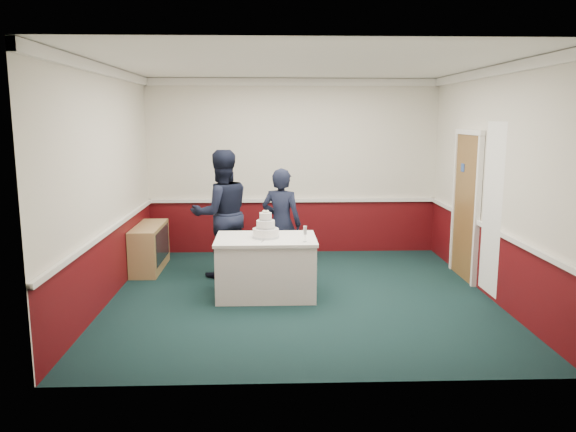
{
  "coord_description": "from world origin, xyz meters",
  "views": [
    {
      "loc": [
        -0.42,
        -7.19,
        2.36
      ],
      "look_at": [
        -0.17,
        -0.1,
        1.1
      ],
      "focal_mm": 35.0,
      "sensor_mm": 36.0,
      "label": 1
    }
  ],
  "objects_px": {
    "champagne_flute": "(305,231)",
    "person_woman": "(281,224)",
    "cake_table": "(266,266)",
    "wedding_cake": "(266,229)",
    "sideboard": "(150,247)",
    "person_man": "(222,214)",
    "cake_knife": "(263,241)"
  },
  "relations": [
    {
      "from": "cake_table",
      "to": "wedding_cake",
      "type": "bearing_deg",
      "value": 90.0
    },
    {
      "from": "sideboard",
      "to": "person_woman",
      "type": "relative_size",
      "value": 0.74
    },
    {
      "from": "cake_table",
      "to": "champagne_flute",
      "type": "distance_m",
      "value": 0.78
    },
    {
      "from": "sideboard",
      "to": "champagne_flute",
      "type": "bearing_deg",
      "value": -35.22
    },
    {
      "from": "sideboard",
      "to": "person_man",
      "type": "xyz_separation_m",
      "value": [
        1.16,
        -0.39,
        0.59
      ]
    },
    {
      "from": "cake_table",
      "to": "champagne_flute",
      "type": "xyz_separation_m",
      "value": [
        0.5,
        -0.28,
        0.53
      ]
    },
    {
      "from": "cake_knife",
      "to": "person_woman",
      "type": "height_order",
      "value": "person_woman"
    },
    {
      "from": "champagne_flute",
      "to": "person_man",
      "type": "height_order",
      "value": "person_man"
    },
    {
      "from": "champagne_flute",
      "to": "person_woman",
      "type": "height_order",
      "value": "person_woman"
    },
    {
      "from": "wedding_cake",
      "to": "person_man",
      "type": "distance_m",
      "value": 1.17
    },
    {
      "from": "person_man",
      "to": "cake_table",
      "type": "bearing_deg",
      "value": 103.19
    },
    {
      "from": "champagne_flute",
      "to": "sideboard",
      "type": "bearing_deg",
      "value": 144.78
    },
    {
      "from": "cake_table",
      "to": "cake_knife",
      "type": "relative_size",
      "value": 6.0
    },
    {
      "from": "wedding_cake",
      "to": "champagne_flute",
      "type": "distance_m",
      "value": 0.57
    },
    {
      "from": "person_man",
      "to": "champagne_flute",
      "type": "bearing_deg",
      "value": 111.89
    },
    {
      "from": "cake_table",
      "to": "person_woman",
      "type": "relative_size",
      "value": 0.81
    },
    {
      "from": "cake_table",
      "to": "person_man",
      "type": "height_order",
      "value": "person_man"
    },
    {
      "from": "person_man",
      "to": "person_woman",
      "type": "xyz_separation_m",
      "value": [
        0.88,
        -0.13,
        -0.13
      ]
    },
    {
      "from": "cake_table",
      "to": "wedding_cake",
      "type": "height_order",
      "value": "wedding_cake"
    },
    {
      "from": "wedding_cake",
      "to": "champagne_flute",
      "type": "bearing_deg",
      "value": -29.25
    },
    {
      "from": "cake_knife",
      "to": "champagne_flute",
      "type": "height_order",
      "value": "champagne_flute"
    },
    {
      "from": "wedding_cake",
      "to": "person_man",
      "type": "height_order",
      "value": "person_man"
    },
    {
      "from": "cake_knife",
      "to": "person_man",
      "type": "distance_m",
      "value": 1.33
    },
    {
      "from": "champagne_flute",
      "to": "person_woman",
      "type": "relative_size",
      "value": 0.13
    },
    {
      "from": "sideboard",
      "to": "person_man",
      "type": "relative_size",
      "value": 0.64
    },
    {
      "from": "cake_table",
      "to": "person_woman",
      "type": "distance_m",
      "value": 0.96
    },
    {
      "from": "champagne_flute",
      "to": "person_man",
      "type": "xyz_separation_m",
      "value": [
        -1.15,
        1.24,
        0.02
      ]
    },
    {
      "from": "cake_table",
      "to": "wedding_cake",
      "type": "xyz_separation_m",
      "value": [
        -0.0,
        0.0,
        0.5
      ]
    },
    {
      "from": "cake_table",
      "to": "wedding_cake",
      "type": "distance_m",
      "value": 0.5
    },
    {
      "from": "cake_knife",
      "to": "sideboard",
      "type": "bearing_deg",
      "value": 152.04
    },
    {
      "from": "cake_knife",
      "to": "cake_table",
      "type": "bearing_deg",
      "value": 94.55
    },
    {
      "from": "champagne_flute",
      "to": "person_woman",
      "type": "bearing_deg",
      "value": 103.87
    }
  ]
}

